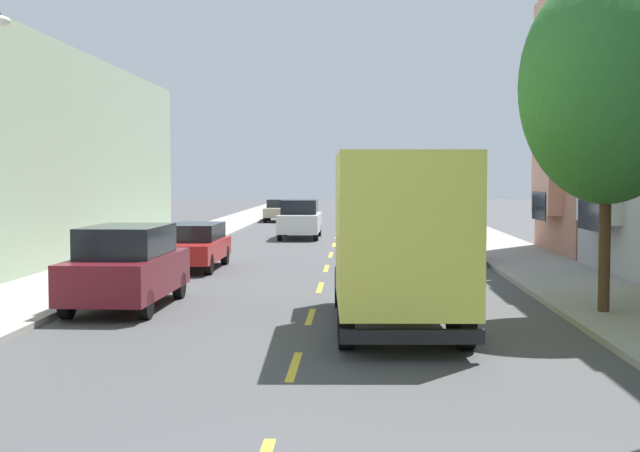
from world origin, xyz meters
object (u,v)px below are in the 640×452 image
(delivery_box_truck, at_px, (396,232))
(parked_suv_black, at_px, (405,208))
(parked_hatchback_silver, at_px, (449,242))
(parked_suv_charcoal, at_px, (423,217))
(moving_white_sedan, at_px, (300,219))
(parked_wagon_red, at_px, (194,245))
(parked_suv_burgundy, at_px, (127,266))
(parked_hatchback_champagne, at_px, (278,210))
(street_tree_second, at_px, (608,86))

(delivery_box_truck, relative_size, parked_suv_black, 1.48)
(delivery_box_truck, distance_m, parked_hatchback_silver, 13.66)
(parked_suv_charcoal, bearing_deg, moving_white_sedan, -162.97)
(parked_suv_charcoal, distance_m, parked_suv_black, 12.38)
(parked_wagon_red, bearing_deg, delivery_box_truck, -60.71)
(parked_suv_charcoal, height_order, parked_suv_black, same)
(parked_suv_burgundy, height_order, parked_hatchback_champagne, parked_suv_burgundy)
(parked_suv_burgundy, distance_m, parked_hatchback_champagne, 39.01)
(parked_wagon_red, xyz_separation_m, moving_white_sedan, (2.61, 14.35, 0.18))
(parked_wagon_red, bearing_deg, parked_suv_burgundy, -89.70)
(parked_suv_charcoal, xyz_separation_m, parked_suv_black, (-0.23, 12.38, 0.00))
(street_tree_second, bearing_deg, moving_white_sedan, 108.94)
(parked_wagon_red, distance_m, moving_white_sedan, 14.59)
(street_tree_second, relative_size, parked_hatchback_champagne, 1.85)
(parked_suv_burgundy, distance_m, parked_wagon_red, 8.58)
(delivery_box_truck, bearing_deg, parked_hatchback_champagne, 98.43)
(delivery_box_truck, bearing_deg, parked_suv_black, 86.53)
(parked_hatchback_silver, height_order, parked_suv_black, parked_suv_black)
(parked_suv_black, bearing_deg, street_tree_second, -86.73)
(parked_hatchback_champagne, xyz_separation_m, moving_white_sedan, (2.54, -16.09, 0.23))
(parked_suv_burgundy, bearing_deg, parked_hatchback_silver, 51.49)
(parked_suv_burgundy, distance_m, parked_suv_black, 38.19)
(parked_hatchback_silver, distance_m, parked_hatchback_champagne, 29.43)
(parked_suv_charcoal, height_order, parked_hatchback_silver, parked_suv_charcoal)
(parked_wagon_red, relative_size, parked_suv_black, 0.98)
(parked_suv_burgundy, xyz_separation_m, parked_wagon_red, (-0.05, 8.57, -0.18))
(parked_hatchback_champagne, bearing_deg, street_tree_second, -74.96)
(parked_suv_charcoal, height_order, moving_white_sedan, same)
(parked_hatchback_silver, xyz_separation_m, parked_hatchback_champagne, (-8.63, 28.14, 0.00))
(delivery_box_truck, distance_m, parked_hatchback_champagne, 41.99)
(parked_hatchback_champagne, distance_m, parked_suv_black, 8.75)
(parked_hatchback_champagne, xyz_separation_m, parked_suv_black, (8.56, -1.79, 0.23))
(street_tree_second, distance_m, parked_suv_charcoal, 26.20)
(parked_suv_black, relative_size, moving_white_sedan, 1.01)
(parked_hatchback_silver, height_order, moving_white_sedan, moving_white_sedan)
(parked_wagon_red, bearing_deg, parked_hatchback_champagne, 89.87)
(parked_suv_burgundy, height_order, parked_hatchback_silver, parked_suv_burgundy)
(delivery_box_truck, xyz_separation_m, parked_suv_burgundy, (-6.17, 2.51, -0.98))
(parked_suv_black, bearing_deg, parked_hatchback_silver, -89.86)
(parked_hatchback_silver, height_order, parked_hatchback_champagne, same)
(moving_white_sedan, bearing_deg, parked_wagon_red, -100.31)
(parked_hatchback_champagne, bearing_deg, parked_suv_burgundy, -90.03)
(parked_hatchback_champagne, height_order, parked_suv_black, parked_suv_black)
(parked_hatchback_silver, bearing_deg, delivery_box_truck, -100.48)
(parked_suv_black, bearing_deg, parked_suv_charcoal, -88.95)
(parked_suv_charcoal, bearing_deg, parked_hatchback_silver, -90.67)
(parked_suv_charcoal, distance_m, parked_hatchback_silver, 13.97)
(delivery_box_truck, distance_m, parked_suv_burgundy, 6.74)
(parked_suv_burgundy, bearing_deg, moving_white_sedan, 83.62)
(parked_wagon_red, bearing_deg, parked_suv_black, 73.23)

